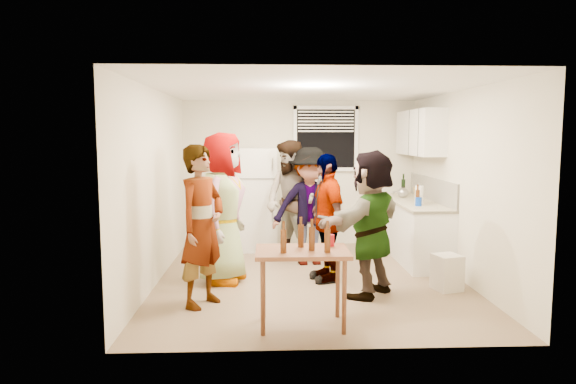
{
  "coord_description": "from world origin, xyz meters",
  "views": [
    {
      "loc": [
        -0.58,
        -6.64,
        1.91
      ],
      "look_at": [
        -0.29,
        0.21,
        1.15
      ],
      "focal_mm": 32.0,
      "sensor_mm": 36.0,
      "label": 1
    }
  ],
  "objects_px": {
    "blue_cup": "(418,206)",
    "beer_bottle_table": "(312,250)",
    "serving_table": "(302,326)",
    "guest_grey": "(223,281)",
    "beer_bottle_counter": "(417,206)",
    "red_cup": "(330,246)",
    "refrigerator": "(256,199)",
    "guest_stripe": "(203,305)",
    "guest_back_left": "(291,261)",
    "guest_back_right": "(310,264)",
    "wine_bottle": "(403,195)",
    "guest_black": "(326,280)",
    "trash_bin": "(447,270)",
    "kettle": "(403,197)",
    "guest_orange": "(370,295)"
  },
  "relations": [
    {
      "from": "guest_back_right",
      "to": "trash_bin",
      "type": "bearing_deg",
      "value": -45.85
    },
    {
      "from": "refrigerator",
      "to": "guest_back_right",
      "type": "bearing_deg",
      "value": -52.18
    },
    {
      "from": "refrigerator",
      "to": "guest_grey",
      "type": "relative_size",
      "value": 0.87
    },
    {
      "from": "red_cup",
      "to": "guest_back_left",
      "type": "relative_size",
      "value": 0.06
    },
    {
      "from": "beer_bottle_counter",
      "to": "guest_grey",
      "type": "bearing_deg",
      "value": -166.76
    },
    {
      "from": "beer_bottle_table",
      "to": "guest_black",
      "type": "distance_m",
      "value": 1.85
    },
    {
      "from": "wine_bottle",
      "to": "guest_black",
      "type": "bearing_deg",
      "value": -127.8
    },
    {
      "from": "kettle",
      "to": "guest_stripe",
      "type": "distance_m",
      "value": 4.01
    },
    {
      "from": "beer_bottle_table",
      "to": "guest_orange",
      "type": "xyz_separation_m",
      "value": [
        0.79,
        1.0,
        -0.78
      ]
    },
    {
      "from": "beer_bottle_table",
      "to": "guest_back_left",
      "type": "distance_m",
      "value": 2.79
    },
    {
      "from": "beer_bottle_counter",
      "to": "guest_grey",
      "type": "xyz_separation_m",
      "value": [
        -2.75,
        -0.65,
        -0.9
      ]
    },
    {
      "from": "refrigerator",
      "to": "beer_bottle_table",
      "type": "distance_m",
      "value": 3.62
    },
    {
      "from": "serving_table",
      "to": "guest_grey",
      "type": "relative_size",
      "value": 0.47
    },
    {
      "from": "blue_cup",
      "to": "guest_back_right",
      "type": "height_order",
      "value": "blue_cup"
    },
    {
      "from": "beer_bottle_table",
      "to": "guest_stripe",
      "type": "height_order",
      "value": "beer_bottle_table"
    },
    {
      "from": "wine_bottle",
      "to": "blue_cup",
      "type": "relative_size",
      "value": 2.13
    },
    {
      "from": "red_cup",
      "to": "guest_back_left",
      "type": "xyz_separation_m",
      "value": [
        -0.28,
        2.48,
        -0.78
      ]
    },
    {
      "from": "blue_cup",
      "to": "beer_bottle_table",
      "type": "relative_size",
      "value": 0.54
    },
    {
      "from": "guest_grey",
      "to": "guest_orange",
      "type": "bearing_deg",
      "value": -95.41
    },
    {
      "from": "wine_bottle",
      "to": "trash_bin",
      "type": "xyz_separation_m",
      "value": [
        -0.09,
        -2.48,
        -0.65
      ]
    },
    {
      "from": "blue_cup",
      "to": "guest_black",
      "type": "xyz_separation_m",
      "value": [
        -1.4,
        -0.61,
        -0.9
      ]
    },
    {
      "from": "refrigerator",
      "to": "serving_table",
      "type": "distance_m",
      "value": 3.68
    },
    {
      "from": "guest_stripe",
      "to": "guest_back_right",
      "type": "height_order",
      "value": "guest_back_right"
    },
    {
      "from": "wine_bottle",
      "to": "guest_black",
      "type": "distance_m",
      "value": 2.67
    },
    {
      "from": "serving_table",
      "to": "guest_grey",
      "type": "distance_m",
      "value": 1.86
    },
    {
      "from": "guest_grey",
      "to": "guest_stripe",
      "type": "bearing_deg",
      "value": -174.82
    },
    {
      "from": "trash_bin",
      "to": "guest_orange",
      "type": "distance_m",
      "value": 1.04
    },
    {
      "from": "wine_bottle",
      "to": "guest_back_left",
      "type": "height_order",
      "value": "wine_bottle"
    },
    {
      "from": "red_cup",
      "to": "guest_orange",
      "type": "height_order",
      "value": "red_cup"
    },
    {
      "from": "trash_bin",
      "to": "guest_back_right",
      "type": "height_order",
      "value": "trash_bin"
    },
    {
      "from": "trash_bin",
      "to": "guest_stripe",
      "type": "relative_size",
      "value": 0.24
    },
    {
      "from": "beer_bottle_counter",
      "to": "red_cup",
      "type": "distance_m",
      "value": 2.6
    },
    {
      "from": "serving_table",
      "to": "guest_back_left",
      "type": "bearing_deg",
      "value": 89.56
    },
    {
      "from": "beer_bottle_table",
      "to": "red_cup",
      "type": "bearing_deg",
      "value": 43.18
    },
    {
      "from": "wine_bottle",
      "to": "guest_orange",
      "type": "distance_m",
      "value": 2.99
    },
    {
      "from": "guest_grey",
      "to": "beer_bottle_counter",
      "type": "bearing_deg",
      "value": -62.51
    },
    {
      "from": "beer_bottle_counter",
      "to": "red_cup",
      "type": "height_order",
      "value": "beer_bottle_counter"
    },
    {
      "from": "guest_grey",
      "to": "guest_black",
      "type": "xyz_separation_m",
      "value": [
        1.36,
        0.0,
        0.0
      ]
    },
    {
      "from": "blue_cup",
      "to": "serving_table",
      "type": "relative_size",
      "value": 0.14
    },
    {
      "from": "wine_bottle",
      "to": "guest_back_right",
      "type": "relative_size",
      "value": 0.15
    },
    {
      "from": "refrigerator",
      "to": "beer_bottle_table",
      "type": "bearing_deg",
      "value": -80.17
    },
    {
      "from": "red_cup",
      "to": "refrigerator",
      "type": "bearing_deg",
      "value": 103.71
    },
    {
      "from": "refrigerator",
      "to": "guest_back_left",
      "type": "bearing_deg",
      "value": -58.51
    },
    {
      "from": "guest_orange",
      "to": "beer_bottle_counter",
      "type": "bearing_deg",
      "value": -176.05
    },
    {
      "from": "trash_bin",
      "to": "beer_bottle_table",
      "type": "relative_size",
      "value": 1.91
    },
    {
      "from": "refrigerator",
      "to": "guest_back_right",
      "type": "distance_m",
      "value": 1.57
    },
    {
      "from": "blue_cup",
      "to": "guest_stripe",
      "type": "xyz_separation_m",
      "value": [
        -2.9,
        -1.54,
        -0.9
      ]
    },
    {
      "from": "kettle",
      "to": "guest_back_left",
      "type": "height_order",
      "value": "kettle"
    },
    {
      "from": "guest_grey",
      "to": "guest_back_right",
      "type": "relative_size",
      "value": 1.12
    },
    {
      "from": "guest_black",
      "to": "kettle",
      "type": "bearing_deg",
      "value": 126.25
    }
  ]
}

